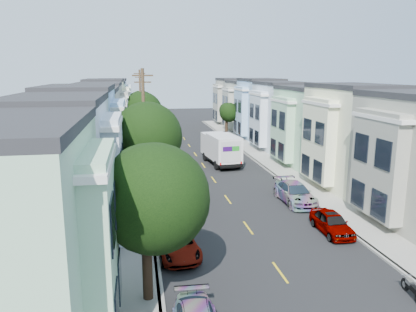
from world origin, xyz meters
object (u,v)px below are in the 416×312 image
(tree_c, at_px, (144,131))
(tree_e, at_px, (140,107))
(fedex_truck, at_px, (221,148))
(tree_far_r, at_px, (228,113))
(motorcycle, at_px, (412,289))
(parked_right_b, at_px, (295,193))
(parked_right_c, at_px, (232,146))
(lead_sedan, at_px, (215,146))
(utility_pole_near, at_px, (144,133))
(parked_left_b, at_px, (177,244))
(tree_d, at_px, (142,112))
(utility_pole_far, at_px, (141,106))
(parked_right_a, at_px, (332,223))
(tree_b, at_px, (146,137))
(parked_left_c, at_px, (164,187))
(parked_right_d, at_px, (220,137))
(tree_a, at_px, (152,199))
(parked_left_d, at_px, (158,161))

(tree_c, bearing_deg, tree_e, 90.00)
(fedex_truck, bearing_deg, tree_far_r, 68.77)
(tree_e, bearing_deg, motorcycle, -76.20)
(parked_right_b, bearing_deg, parked_right_c, 89.57)
(motorcycle, bearing_deg, lead_sedan, 103.22)
(utility_pole_near, distance_m, parked_left_b, 12.05)
(tree_d, height_order, parked_left_b, tree_d)
(tree_e, xyz_separation_m, motorcycle, (11.31, -46.05, -4.43))
(tree_far_r, height_order, utility_pole_far, utility_pole_far)
(parked_right_a, xyz_separation_m, motorcycle, (0.11, -7.46, -0.30))
(tree_b, xyz_separation_m, tree_d, (0.00, 21.02, -0.36))
(tree_c, height_order, parked_left_c, tree_c)
(tree_c, bearing_deg, lead_sedan, 57.00)
(fedex_truck, bearing_deg, parked_left_b, -113.93)
(parked_right_c, bearing_deg, parked_left_c, -113.55)
(parked_left_b, distance_m, parked_right_d, 37.06)
(parked_right_a, bearing_deg, tree_far_r, 87.99)
(tree_a, height_order, utility_pole_near, utility_pole_near)
(parked_right_b, bearing_deg, fedex_truck, 101.65)
(tree_a, height_order, parked_left_c, tree_a)
(tree_c, height_order, utility_pole_near, utility_pole_near)
(utility_pole_far, distance_m, parked_right_d, 12.15)
(tree_far_r, bearing_deg, utility_pole_near, -114.86)
(tree_d, xyz_separation_m, parked_right_a, (11.20, -25.81, -4.56))
(fedex_truck, relative_size, parked_right_d, 1.80)
(lead_sedan, height_order, parked_right_b, parked_right_b)
(utility_pole_far, bearing_deg, parked_right_b, -69.28)
(tree_a, xyz_separation_m, parked_left_b, (1.40, 4.36, -4.05))
(parked_right_c, bearing_deg, parked_right_a, -84.67)
(tree_a, distance_m, parked_left_b, 6.11)
(utility_pole_near, distance_m, lead_sedan, 19.94)
(fedex_truck, relative_size, lead_sedan, 1.52)
(tree_e, xyz_separation_m, parked_right_a, (11.20, -38.59, -4.13))
(tree_d, xyz_separation_m, parked_left_b, (1.40, -27.20, -4.61))
(lead_sedan, xyz_separation_m, parked_right_a, (2.23, -26.94, -0.00))
(parked_left_d, relative_size, parked_right_b, 1.02)
(parked_left_c, xyz_separation_m, parked_right_d, (9.80, 24.78, -0.11))
(parked_left_c, bearing_deg, utility_pole_far, 91.60)
(parked_left_b, bearing_deg, utility_pole_far, 87.60)
(tree_a, relative_size, parked_left_d, 1.38)
(parked_right_a, bearing_deg, tree_c, 131.46)
(lead_sedan, bearing_deg, tree_b, -115.47)
(tree_far_r, height_order, parked_left_c, tree_far_r)
(tree_d, bearing_deg, parked_left_b, -87.05)
(tree_c, xyz_separation_m, parked_left_b, (1.40, -14.51, -4.16))
(parked_left_d, xyz_separation_m, parked_right_a, (9.80, -19.05, -0.09))
(fedex_truck, bearing_deg, parked_right_c, 62.30)
(parked_left_c, distance_m, parked_right_d, 26.65)
(lead_sedan, bearing_deg, tree_e, 124.17)
(tree_e, height_order, fedex_truck, tree_e)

